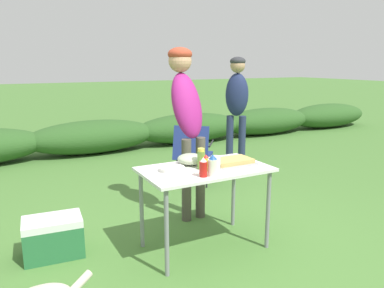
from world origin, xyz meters
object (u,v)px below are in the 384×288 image
object	(u,v)px
standing_person_with_beanie	(237,99)
standing_person_in_navy_coat	(186,108)
cooler_box	(53,237)
paper_cup_stack	(216,164)
folding_table	(205,176)
camp_chair_green_behind_table	(193,151)
relish_jar	(201,159)
mixing_bowl	(191,159)
mustard_bottle	(206,163)
food_tray	(232,162)
ketchup_bottle	(203,167)
plate_stack	(172,169)
mayo_bottle	(213,166)

from	to	relation	value
standing_person_with_beanie	standing_person_in_navy_coat	bearing A→B (deg)	-100.89
cooler_box	paper_cup_stack	bearing A→B (deg)	-22.49
folding_table	camp_chair_green_behind_table	xyz separation A→B (m)	(0.74, 1.60, -0.20)
relish_jar	camp_chair_green_behind_table	size ratio (longest dim) A/B	0.21
mixing_bowl	standing_person_with_beanie	xyz separation A→B (m)	(1.83, 1.94, 0.29)
mustard_bottle	camp_chair_green_behind_table	size ratio (longest dim) A/B	0.17
food_tray	cooler_box	distance (m)	1.67
paper_cup_stack	cooler_box	xyz separation A→B (m)	(-1.22, 0.64, -0.64)
ketchup_bottle	camp_chair_green_behind_table	xyz separation A→B (m)	(0.88, 1.81, -0.35)
relish_jar	paper_cup_stack	bearing A→B (deg)	-74.84
food_tray	plate_stack	world-z (taller)	food_tray
mustard_bottle	standing_person_with_beanie	world-z (taller)	standing_person_with_beanie
camp_chair_green_behind_table	paper_cup_stack	bearing A→B (deg)	-74.57
ketchup_bottle	paper_cup_stack	bearing A→B (deg)	18.01
cooler_box	plate_stack	bearing A→B (deg)	-19.18
folding_table	ketchup_bottle	size ratio (longest dim) A/B	6.92
mustard_bottle	standing_person_with_beanie	distance (m)	2.84
camp_chair_green_behind_table	standing_person_in_navy_coat	bearing A→B (deg)	-84.05
folding_table	standing_person_with_beanie	xyz separation A→B (m)	(1.78, 2.10, 0.42)
mixing_bowl	cooler_box	distance (m)	1.36
paper_cup_stack	ketchup_bottle	xyz separation A→B (m)	(-0.14, -0.05, 0.01)
plate_stack	camp_chair_green_behind_table	world-z (taller)	camp_chair_green_behind_table
mixing_bowl	mayo_bottle	distance (m)	0.39
mixing_bowl	camp_chair_green_behind_table	world-z (taller)	mixing_bowl
mixing_bowl	ketchup_bottle	xyz separation A→B (m)	(-0.08, -0.37, 0.03)
plate_stack	standing_person_in_navy_coat	size ratio (longest dim) A/B	0.12
standing_person_with_beanie	ketchup_bottle	bearing A→B (deg)	-91.30
food_tray	standing_person_in_navy_coat	xyz separation A→B (m)	(-0.05, 0.77, 0.41)
folding_table	mustard_bottle	bearing A→B (deg)	-114.77
cooler_box	standing_person_in_navy_coat	bearing A→B (deg)	15.75
plate_stack	mayo_bottle	bearing A→B (deg)	-51.17
mustard_bottle	mayo_bottle	bearing A→B (deg)	-100.09
food_tray	standing_person_in_navy_coat	bearing A→B (deg)	94.02
paper_cup_stack	standing_person_in_navy_coat	bearing A→B (deg)	77.75
paper_cup_stack	mustard_bottle	size ratio (longest dim) A/B	1.00
standing_person_in_navy_coat	plate_stack	bearing A→B (deg)	-129.62
folding_table	standing_person_in_navy_coat	world-z (taller)	standing_person_in_navy_coat
standing_person_in_navy_coat	camp_chair_green_behind_table	xyz separation A→B (m)	(0.54, 0.86, -0.71)
plate_stack	relish_jar	distance (m)	0.26
mayo_bottle	ketchup_bottle	bearing A→B (deg)	167.47
camp_chair_green_behind_table	cooler_box	world-z (taller)	camp_chair_green_behind_table
mustard_bottle	standing_person_in_navy_coat	bearing A→B (deg)	73.90
standing_person_in_navy_coat	food_tray	bearing A→B (deg)	-90.00
plate_stack	paper_cup_stack	bearing A→B (deg)	-36.76
mixing_bowl	camp_chair_green_behind_table	distance (m)	1.67
mixing_bowl	standing_person_in_navy_coat	bearing A→B (deg)	66.24
plate_stack	relish_jar	size ratio (longest dim) A/B	1.22
paper_cup_stack	camp_chair_green_behind_table	xyz separation A→B (m)	(0.74, 1.77, -0.34)
folding_table	mayo_bottle	distance (m)	0.28
food_tray	cooler_box	xyz separation A→B (m)	(-1.48, 0.50, -0.60)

